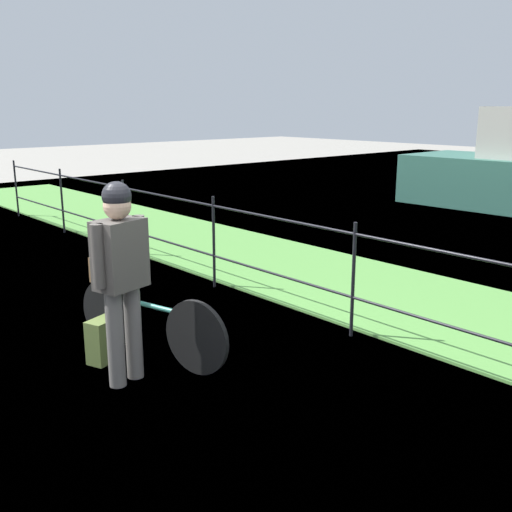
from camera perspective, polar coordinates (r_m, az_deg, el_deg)
ground_plane at (r=4.78m, az=-9.11°, el=-14.15°), size 60.00×60.00×0.00m
grass_strip at (r=7.17m, az=15.93°, el=-4.59°), size 27.00×2.40×0.03m
iron_fence at (r=5.93m, az=9.29°, el=-1.40°), size 18.04×0.04×1.16m
bicycle_main at (r=5.52m, az=-10.21°, el=-6.22°), size 1.71×0.47×0.66m
wooden_crate at (r=5.67m, az=-13.34°, el=-1.28°), size 0.44×0.37×0.24m
terrier_dog at (r=5.61m, az=-13.28°, el=0.60°), size 0.32×0.20×0.18m
cyclist_person at (r=4.91m, az=-12.79°, el=-0.93°), size 0.35×0.53×1.68m
backpack_on_paving at (r=5.60m, az=-14.36°, el=-7.81°), size 0.26×0.32×0.40m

